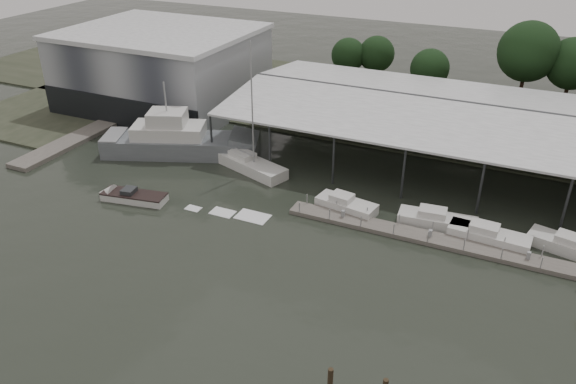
% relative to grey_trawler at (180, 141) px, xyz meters
% --- Properties ---
extents(ground, '(200.00, 200.00, 0.00)m').
position_rel_grey_trawler_xyz_m(ground, '(16.18, -16.24, -1.58)').
color(ground, '#232921').
rests_on(ground, ground).
extents(land_strip_far, '(140.00, 30.00, 0.30)m').
position_rel_grey_trawler_xyz_m(land_strip_far, '(16.18, 25.76, -1.48)').
color(land_strip_far, '#404433').
rests_on(land_strip_far, ground).
extents(land_strip_west, '(20.00, 40.00, 0.30)m').
position_rel_grey_trawler_xyz_m(land_strip_west, '(-23.82, 13.76, -1.48)').
color(land_strip_west, '#404433').
rests_on(land_strip_west, ground).
extents(storage_warehouse, '(24.50, 20.50, 10.50)m').
position_rel_grey_trawler_xyz_m(storage_warehouse, '(-11.82, 13.70, 3.71)').
color(storage_warehouse, '#93989D').
rests_on(storage_warehouse, ground).
extents(covered_boat_shed, '(58.24, 24.00, 6.96)m').
position_rel_grey_trawler_xyz_m(covered_boat_shed, '(33.18, 11.76, 4.55)').
color(covered_boat_shed, white).
rests_on(covered_boat_shed, ground).
extents(trawler_dock, '(3.00, 18.00, 0.50)m').
position_rel_grey_trawler_xyz_m(trawler_dock, '(-13.82, -2.24, -1.33)').
color(trawler_dock, '#6A655D').
rests_on(trawler_dock, ground).
extents(floating_dock, '(28.00, 2.00, 1.40)m').
position_rel_grey_trawler_xyz_m(floating_dock, '(31.18, -6.24, -1.38)').
color(floating_dock, '#6A655D').
rests_on(floating_dock, ground).
extents(grey_trawler, '(18.16, 10.82, 8.84)m').
position_rel_grey_trawler_xyz_m(grey_trawler, '(0.00, 0.00, 0.00)').
color(grey_trawler, slate).
rests_on(grey_trawler, ground).
extents(white_sailboat, '(9.20, 5.37, 14.32)m').
position_rel_grey_trawler_xyz_m(white_sailboat, '(9.41, -0.46, -0.91)').
color(white_sailboat, silver).
rests_on(white_sailboat, ground).
extents(speedboat_underway, '(18.03, 4.99, 2.00)m').
position_rel_grey_trawler_xyz_m(speedboat_underway, '(1.70, -11.36, -1.19)').
color(speedboat_underway, silver).
rests_on(speedboat_underway, ground).
extents(moored_cruiser_0, '(6.05, 3.08, 1.70)m').
position_rel_grey_trawler_xyz_m(moored_cruiser_0, '(21.79, -4.40, -0.97)').
color(moored_cruiser_0, silver).
rests_on(moored_cruiser_0, ground).
extents(moored_cruiser_1, '(7.12, 2.81, 1.70)m').
position_rel_grey_trawler_xyz_m(moored_cruiser_1, '(30.19, -3.58, -0.97)').
color(moored_cruiser_1, silver).
rests_on(moored_cruiser_1, ground).
extents(moored_cruiser_2, '(6.96, 2.64, 1.70)m').
position_rel_grey_trawler_xyz_m(moored_cruiser_2, '(34.80, -4.34, -0.97)').
color(moored_cruiser_2, silver).
rests_on(moored_cruiser_2, ground).
extents(horizon_tree_line, '(68.14, 10.73, 12.06)m').
position_rel_grey_trawler_xyz_m(horizon_tree_line, '(39.30, 31.87, 4.82)').
color(horizon_tree_line, black).
rests_on(horizon_tree_line, ground).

